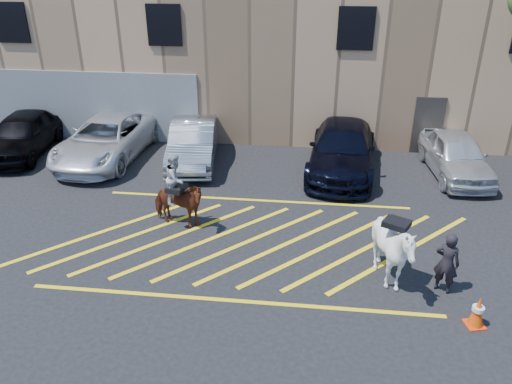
# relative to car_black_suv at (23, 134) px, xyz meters

# --- Properties ---
(ground) EXTENTS (90.00, 90.00, 0.00)m
(ground) POSITION_rel_car_black_suv_xyz_m (9.34, -5.12, -0.79)
(ground) COLOR black
(ground) RESTS_ON ground
(car_black_suv) EXTENTS (2.37, 4.82, 1.58)m
(car_black_suv) POSITION_rel_car_black_suv_xyz_m (0.00, 0.00, 0.00)
(car_black_suv) COLOR black
(car_black_suv) RESTS_ON ground
(car_white_pickup) EXTENTS (2.84, 5.62, 1.52)m
(car_white_pickup) POSITION_rel_car_black_suv_xyz_m (3.36, -0.09, -0.03)
(car_white_pickup) COLOR silver
(car_white_pickup) RESTS_ON ground
(car_silver_sedan) EXTENTS (2.21, 4.77, 1.51)m
(car_silver_sedan) POSITION_rel_car_black_suv_xyz_m (6.66, -0.04, -0.03)
(car_silver_sedan) COLOR gray
(car_silver_sedan) RESTS_ON ground
(car_blue_suv) EXTENTS (2.74, 5.69, 1.60)m
(car_blue_suv) POSITION_rel_car_black_suv_xyz_m (12.07, -0.14, 0.01)
(car_blue_suv) COLOR black
(car_blue_suv) RESTS_ON ground
(car_white_suv) EXTENTS (2.09, 4.43, 1.47)m
(car_white_suv) POSITION_rel_car_black_suv_xyz_m (15.98, -0.12, -0.06)
(car_white_suv) COLOR silver
(car_white_suv) RESTS_ON ground
(handler) EXTENTS (0.66, 0.58, 1.53)m
(handler) POSITION_rel_car_black_suv_xyz_m (14.18, -6.96, -0.03)
(handler) COLOR black
(handler) RESTS_ON ground
(warehouse) EXTENTS (32.42, 10.20, 7.30)m
(warehouse) POSITION_rel_car_black_suv_xyz_m (9.33, 6.87, 2.86)
(warehouse) COLOR tan
(warehouse) RESTS_ON ground
(hatching_zone) EXTENTS (12.60, 5.12, 0.01)m
(hatching_zone) POSITION_rel_car_black_suv_xyz_m (9.34, -5.42, -0.79)
(hatching_zone) COLOR yellow
(hatching_zone) RESTS_ON ground
(mounted_bay) EXTENTS (1.82, 1.12, 2.23)m
(mounted_bay) POSITION_rel_car_black_suv_xyz_m (7.30, -4.75, 0.11)
(mounted_bay) COLOR brown
(mounted_bay) RESTS_ON ground
(saddled_white) EXTENTS (2.11, 2.19, 1.85)m
(saddled_white) POSITION_rel_car_black_suv_xyz_m (12.96, -6.83, 0.14)
(saddled_white) COLOR white
(saddled_white) RESTS_ON ground
(traffic_cone) EXTENTS (0.46, 0.46, 0.73)m
(traffic_cone) POSITION_rel_car_black_suv_xyz_m (14.62, -8.12, -0.43)
(traffic_cone) COLOR #EE3409
(traffic_cone) RESTS_ON ground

